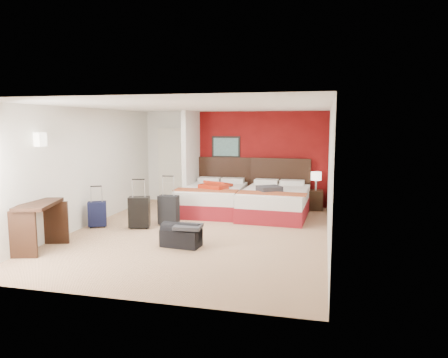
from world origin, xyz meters
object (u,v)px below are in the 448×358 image
(bed_left, at_px, (213,199))
(suitcase_black, at_px, (139,213))
(table_lamp, at_px, (316,181))
(nightstand, at_px, (315,200))
(red_suitcase_open, at_px, (216,185))
(suitcase_navy, at_px, (97,215))
(suitcase_charcoal, at_px, (169,211))
(desk, at_px, (40,227))
(duffel_bag, at_px, (181,237))
(bed_right, at_px, (275,203))

(bed_left, bearing_deg, suitcase_black, -119.96)
(table_lamp, bearing_deg, nightstand, 0.00)
(red_suitcase_open, height_order, suitcase_black, red_suitcase_open)
(suitcase_black, distance_m, suitcase_navy, 0.92)
(bed_left, relative_size, red_suitcase_open, 2.41)
(suitcase_navy, bearing_deg, red_suitcase_open, 16.49)
(suitcase_navy, bearing_deg, suitcase_charcoal, -7.01)
(red_suitcase_open, height_order, desk, desk)
(duffel_bag, xyz_separation_m, desk, (-2.27, -0.80, 0.25))
(suitcase_navy, relative_size, duffel_bag, 0.75)
(red_suitcase_open, bearing_deg, suitcase_charcoal, -93.60)
(bed_left, bearing_deg, red_suitcase_open, -46.77)
(suitcase_black, relative_size, desk, 0.63)
(bed_left, relative_size, bed_right, 0.98)
(suitcase_navy, bearing_deg, nightstand, 5.82)
(nightstand, bearing_deg, suitcase_black, -143.79)
(bed_left, relative_size, nightstand, 4.14)
(nightstand, xyz_separation_m, duffel_bag, (-2.24, -3.82, -0.08))
(nightstand, distance_m, duffel_bag, 4.43)
(bed_right, xyz_separation_m, red_suitcase_open, (-1.45, 0.02, 0.36))
(suitcase_charcoal, xyz_separation_m, desk, (-1.48, -2.23, 0.11))
(suitcase_black, height_order, suitcase_charcoal, suitcase_black)
(nightstand, distance_m, suitcase_black, 4.50)
(duffel_bag, bearing_deg, red_suitcase_open, 98.06)
(red_suitcase_open, distance_m, suitcase_charcoal, 1.65)
(table_lamp, bearing_deg, bed_left, -161.57)
(red_suitcase_open, relative_size, table_lamp, 1.85)
(bed_right, relative_size, suitcase_black, 3.34)
(nightstand, height_order, suitcase_charcoal, suitcase_charcoal)
(bed_right, relative_size, red_suitcase_open, 2.45)
(red_suitcase_open, bearing_deg, suitcase_black, -101.06)
(nightstand, xyz_separation_m, table_lamp, (0.00, 0.00, 0.48))
(nightstand, bearing_deg, table_lamp, 0.00)
(bed_right, relative_size, suitcase_charcoal, 3.45)
(table_lamp, distance_m, suitcase_navy, 5.33)
(duffel_bag, height_order, desk, desk)
(bed_left, height_order, suitcase_navy, bed_left)
(red_suitcase_open, bearing_deg, bed_right, 19.70)
(bed_right, height_order, desk, desk)
(red_suitcase_open, xyz_separation_m, desk, (-2.14, -3.69, -0.26))
(bed_right, xyz_separation_m, suitcase_navy, (-3.52, -1.97, -0.06))
(suitcase_navy, height_order, desk, desk)
(bed_left, bearing_deg, desk, -120.09)
(nightstand, height_order, desk, desk)
(table_lamp, height_order, desk, table_lamp)
(suitcase_navy, relative_size, desk, 0.51)
(suitcase_charcoal, xyz_separation_m, duffel_bag, (0.79, -1.43, -0.13))
(desk, bearing_deg, red_suitcase_open, 44.19)
(duffel_bag, bearing_deg, suitcase_black, 146.98)
(table_lamp, distance_m, suitcase_charcoal, 3.88)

